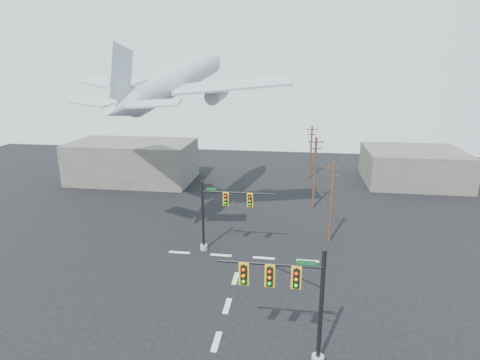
% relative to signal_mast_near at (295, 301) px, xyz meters
% --- Properties ---
extents(ground, '(120.00, 120.00, 0.00)m').
position_rel_signal_mast_near_xyz_m(ground, '(-4.87, 1.13, -4.12)').
color(ground, black).
rests_on(ground, ground).
extents(lane_markings, '(14.00, 21.20, 0.01)m').
position_rel_signal_mast_near_xyz_m(lane_markings, '(-4.87, 6.46, -4.11)').
color(lane_markings, silver).
rests_on(lane_markings, ground).
extents(signal_mast_near, '(6.25, 0.81, 7.35)m').
position_rel_signal_mast_near_xyz_m(signal_mast_near, '(0.00, 0.00, 0.00)').
color(signal_mast_near, gray).
rests_on(signal_mast_near, ground).
extents(signal_mast_far, '(7.02, 0.76, 6.87)m').
position_rel_signal_mast_near_xyz_m(signal_mast_far, '(-7.27, 14.04, -0.41)').
color(signal_mast_far, gray).
rests_on(signal_mast_far, ground).
extents(utility_pole_a, '(1.64, 0.27, 8.19)m').
position_rel_signal_mast_near_xyz_m(utility_pole_a, '(3.31, 17.69, 0.16)').
color(utility_pole_a, '#482D1E').
rests_on(utility_pole_a, ground).
extents(utility_pole_b, '(1.80, 0.30, 8.86)m').
position_rel_signal_mast_near_xyz_m(utility_pole_b, '(2.01, 27.61, 0.52)').
color(utility_pole_b, '#482D1E').
rests_on(utility_pole_b, ground).
extents(utility_pole_c, '(1.68, 0.34, 8.20)m').
position_rel_signal_mast_near_xyz_m(utility_pole_c, '(1.94, 41.45, 0.17)').
color(utility_pole_c, '#482D1E').
rests_on(utility_pole_c, ground).
extents(power_lines, '(2.87, 23.77, 0.03)m').
position_rel_signal_mast_near_xyz_m(power_lines, '(2.26, 29.54, 3.79)').
color(power_lines, black).
extents(airliner, '(24.26, 25.76, 7.46)m').
position_rel_signal_mast_near_xyz_m(airliner, '(-12.89, 21.56, 11.47)').
color(airliner, '#B1B6BD').
extents(building_left, '(18.00, 10.00, 6.00)m').
position_rel_signal_mast_near_xyz_m(building_left, '(-24.87, 36.13, -1.12)').
color(building_left, '#656159').
rests_on(building_left, ground).
extents(building_right, '(14.00, 12.00, 5.00)m').
position_rel_signal_mast_near_xyz_m(building_right, '(17.13, 41.13, -1.62)').
color(building_right, '#656159').
rests_on(building_right, ground).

